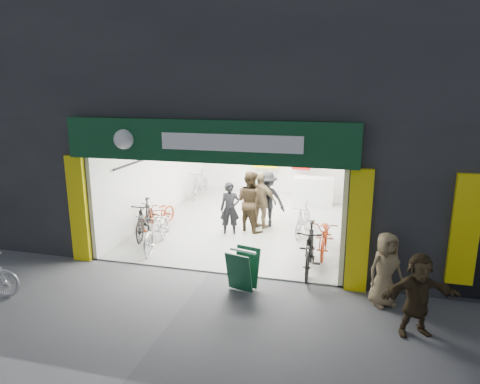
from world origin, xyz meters
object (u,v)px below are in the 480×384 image
at_px(pedestrian_near, 385,269).
at_px(sandwich_board, 243,268).
at_px(bike_left_front, 157,229).
at_px(bike_right_front, 310,249).

bearing_deg(pedestrian_near, sandwich_board, 148.94).
height_order(bike_left_front, bike_right_front, bike_right_front).
relative_size(bike_left_front, bike_right_front, 1.04).
distance_m(bike_left_front, pedestrian_near, 5.83).
xyz_separation_m(bike_left_front, sandwich_board, (2.76, -1.75, -0.05)).
height_order(bike_right_front, sandwich_board, bike_right_front).
bearing_deg(pedestrian_near, bike_right_front, 111.32).
height_order(pedestrian_near, sandwich_board, pedestrian_near).
relative_size(bike_right_front, pedestrian_near, 1.29).
bearing_deg(sandwich_board, pedestrian_near, 15.61).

